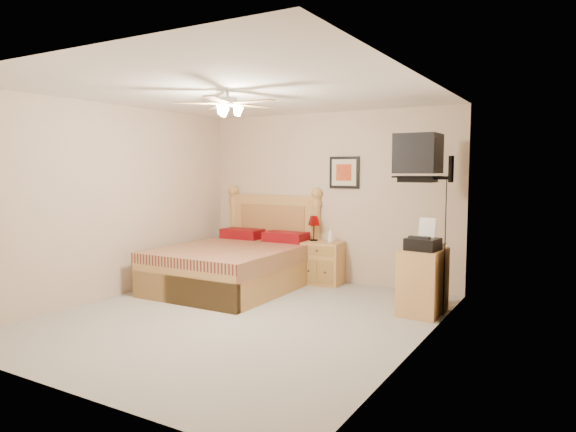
% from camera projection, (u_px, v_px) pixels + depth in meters
% --- Properties ---
extents(floor, '(4.50, 4.50, 0.00)m').
position_uv_depth(floor, '(240.00, 317.00, 5.79)').
color(floor, '#99958B').
rests_on(floor, ground).
extents(ceiling, '(4.00, 4.50, 0.04)m').
position_uv_depth(ceiling, '(238.00, 92.00, 5.56)').
color(ceiling, white).
rests_on(ceiling, ground).
extents(wall_back, '(4.00, 0.04, 2.50)m').
position_uv_depth(wall_back, '(328.00, 197.00, 7.61)').
color(wall_back, '#C4AA90').
rests_on(wall_back, ground).
extents(wall_front, '(4.00, 0.04, 2.50)m').
position_uv_depth(wall_front, '(59.00, 227.00, 3.74)').
color(wall_front, '#C4AA90').
rests_on(wall_front, ground).
extents(wall_left, '(0.04, 4.50, 2.50)m').
position_uv_depth(wall_left, '(114.00, 201.00, 6.68)').
color(wall_left, '#C4AA90').
rests_on(wall_left, ground).
extents(wall_right, '(0.04, 4.50, 2.50)m').
position_uv_depth(wall_right, '(418.00, 215.00, 4.67)').
color(wall_right, '#C4AA90').
rests_on(wall_right, ground).
extents(bed, '(1.67, 2.18, 1.40)m').
position_uv_depth(bed, '(233.00, 239.00, 7.15)').
color(bed, '#C18543').
rests_on(bed, ground).
extents(nightstand, '(0.61, 0.48, 0.61)m').
position_uv_depth(nightstand, '(322.00, 263.00, 7.47)').
color(nightstand, '#BF853D').
rests_on(nightstand, ground).
extents(table_lamp, '(0.20, 0.20, 0.37)m').
position_uv_depth(table_lamp, '(314.00, 228.00, 7.56)').
color(table_lamp, '#630201').
rests_on(table_lamp, nightstand).
extents(lotion_bottle, '(0.10, 0.10, 0.21)m').
position_uv_depth(lotion_bottle, '(331.00, 235.00, 7.38)').
color(lotion_bottle, white).
rests_on(lotion_bottle, nightstand).
extents(framed_picture, '(0.46, 0.04, 0.46)m').
position_uv_depth(framed_picture, '(344.00, 173.00, 7.43)').
color(framed_picture, black).
rests_on(framed_picture, wall_back).
extents(dresser, '(0.46, 0.65, 0.75)m').
position_uv_depth(dresser, '(423.00, 281.00, 5.92)').
color(dresser, tan).
rests_on(dresser, ground).
extents(fax_machine, '(0.38, 0.40, 0.36)m').
position_uv_depth(fax_machine, '(423.00, 234.00, 5.80)').
color(fax_machine, black).
rests_on(fax_machine, dresser).
extents(magazine_lower, '(0.28, 0.33, 0.03)m').
position_uv_depth(magazine_lower, '(425.00, 245.00, 6.09)').
color(magazine_lower, beige).
rests_on(magazine_lower, dresser).
extents(magazine_upper, '(0.26, 0.31, 0.02)m').
position_uv_depth(magazine_upper, '(427.00, 243.00, 6.11)').
color(magazine_upper, tan).
rests_on(magazine_upper, magazine_lower).
extents(wall_tv, '(0.56, 0.46, 0.58)m').
position_uv_depth(wall_tv, '(431.00, 157.00, 5.90)').
color(wall_tv, black).
rests_on(wall_tv, wall_right).
extents(ceiling_fan, '(1.14, 1.14, 0.28)m').
position_uv_depth(ceiling_fan, '(227.00, 103.00, 5.40)').
color(ceiling_fan, silver).
rests_on(ceiling_fan, ceiling).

